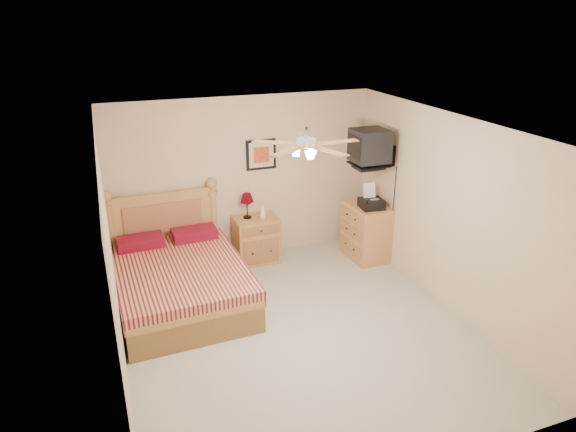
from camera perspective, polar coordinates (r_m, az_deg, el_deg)
name	(u,v)px	position (r m, az deg, el deg)	size (l,w,h in m)	color
floor	(298,331)	(6.39, 1.07, -12.65)	(4.50, 4.50, 0.00)	#A5A195
ceiling	(299,127)	(5.38, 1.25, 9.86)	(4.00, 4.50, 0.04)	white
wall_back	(244,180)	(7.77, -4.91, 4.05)	(4.00, 0.04, 2.50)	#CDB297
wall_front	(408,354)	(4.04, 13.23, -14.70)	(4.00, 0.04, 2.50)	#CDB297
wall_left	(112,266)	(5.44, -18.96, -5.24)	(0.04, 4.50, 2.50)	#CDB297
wall_right	(447,214)	(6.71, 17.27, 0.17)	(0.04, 4.50, 2.50)	#CDB297
bed	(178,258)	(6.74, -12.08, -4.54)	(1.60, 2.09, 1.36)	#A07644
nightstand	(256,239)	(7.90, -3.55, -2.59)	(0.65, 0.49, 0.71)	#A76B35
table_lamp	(247,206)	(7.70, -4.57, 1.17)	(0.21, 0.21, 0.39)	#50010E
lotion_bottle	(263,211)	(7.70, -2.83, 0.52)	(0.09, 0.09, 0.22)	white
framed_picture	(261,154)	(7.72, -3.01, 6.84)	(0.46, 0.04, 0.46)	black
dresser	(366,231)	(8.05, 8.65, -1.67)	(0.51, 0.74, 0.87)	tan
fax_machine	(372,197)	(7.71, 9.31, 2.13)	(0.33, 0.36, 0.36)	black
magazine_lower	(360,199)	(8.07, 7.97, 1.87)	(0.22, 0.30, 0.03)	tan
magazine_upper	(361,197)	(8.08, 8.07, 2.08)	(0.20, 0.27, 0.02)	tan
wall_tv	(379,147)	(7.46, 10.07, 7.51)	(0.56, 0.46, 0.58)	black
ceiling_fan	(306,145)	(5.23, 2.05, 7.93)	(1.14, 1.14, 0.28)	silver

